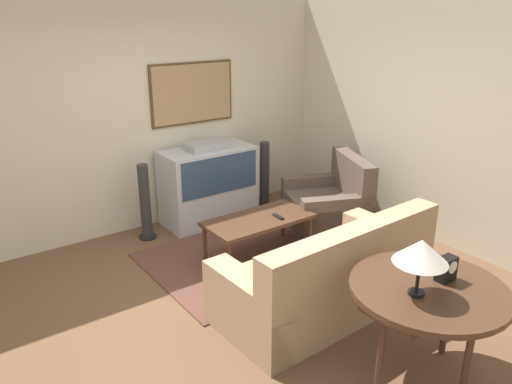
% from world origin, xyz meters
% --- Properties ---
extents(ground_plane, '(12.00, 12.00, 0.00)m').
position_xyz_m(ground_plane, '(0.00, 0.00, 0.00)').
color(ground_plane, brown).
extents(wall_back, '(12.00, 0.10, 2.70)m').
position_xyz_m(wall_back, '(0.01, 2.13, 1.35)').
color(wall_back, beige).
rests_on(wall_back, ground_plane).
extents(wall_right, '(0.06, 12.00, 2.70)m').
position_xyz_m(wall_right, '(2.63, 0.00, 1.35)').
color(wall_right, beige).
rests_on(wall_right, ground_plane).
extents(area_rug, '(2.14, 1.65, 0.01)m').
position_xyz_m(area_rug, '(0.60, 0.63, 0.01)').
color(area_rug, brown).
rests_on(area_rug, ground_plane).
extents(tv, '(1.16, 0.58, 1.04)m').
position_xyz_m(tv, '(0.77, 1.77, 0.49)').
color(tv, '#B7B7BC').
rests_on(tv, ground_plane).
extents(couch, '(1.98, 0.98, 0.91)m').
position_xyz_m(couch, '(0.57, -0.60, 0.31)').
color(couch, tan).
rests_on(couch, ground_plane).
extents(armchair, '(1.18, 1.24, 0.90)m').
position_xyz_m(armchair, '(1.85, 0.71, 0.29)').
color(armchair, brown).
rests_on(armchair, ground_plane).
extents(coffee_table, '(1.16, 0.58, 0.46)m').
position_xyz_m(coffee_table, '(0.68, 0.58, 0.41)').
color(coffee_table, '#472D1E').
rests_on(coffee_table, ground_plane).
extents(console_table, '(1.09, 1.09, 0.76)m').
position_xyz_m(console_table, '(0.51, -1.65, 0.69)').
color(console_table, '#472D1E').
rests_on(console_table, ground_plane).
extents(table_lamp, '(0.36, 0.36, 0.40)m').
position_xyz_m(table_lamp, '(0.35, -1.66, 1.08)').
color(table_lamp, black).
rests_on(table_lamp, console_table).
extents(mantel_clock, '(0.14, 0.10, 0.18)m').
position_xyz_m(mantel_clock, '(0.67, -1.66, 0.85)').
color(mantel_clock, black).
rests_on(mantel_clock, console_table).
extents(remote, '(0.05, 0.16, 0.02)m').
position_xyz_m(remote, '(0.86, 0.47, 0.47)').
color(remote, black).
rests_on(remote, coffee_table).
extents(speaker_tower_left, '(0.21, 0.21, 0.91)m').
position_xyz_m(speaker_tower_left, '(-0.10, 1.75, 0.43)').
color(speaker_tower_left, black).
rests_on(speaker_tower_left, ground_plane).
extents(speaker_tower_right, '(0.21, 0.21, 0.91)m').
position_xyz_m(speaker_tower_right, '(1.64, 1.75, 0.43)').
color(speaker_tower_right, black).
rests_on(speaker_tower_right, ground_plane).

